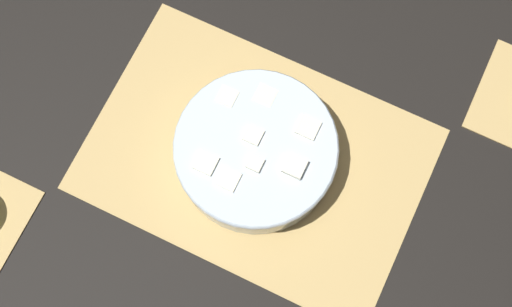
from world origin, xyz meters
name	(u,v)px	position (x,y,z in m)	size (l,w,h in m)	color
ground_plane	(256,159)	(0.00, 0.00, 0.00)	(6.00, 6.00, 0.00)	black
bamboo_mat_center	(256,159)	(0.00, 0.00, 0.00)	(0.52, 0.35, 0.01)	tan
fruit_salad_bowl	(256,151)	(0.00, 0.00, 0.05)	(0.25, 0.25, 0.08)	silver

